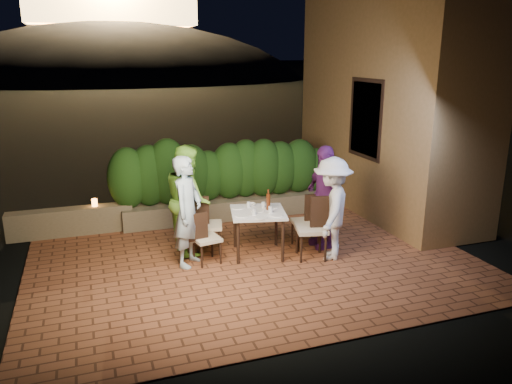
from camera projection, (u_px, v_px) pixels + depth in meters
name	position (u px, v px, depth m)	size (l,w,h in m)	color
ground	(255.00, 263.00, 8.03)	(400.00, 400.00, 0.00)	black
terrace_floor	(246.00, 255.00, 8.50)	(7.00, 6.00, 0.15)	brown
building_wall	(389.00, 90.00, 10.30)	(1.60, 5.00, 5.00)	olive
window_pane	(367.00, 119.00, 9.73)	(0.08, 1.00, 1.40)	black
window_frame	(366.00, 119.00, 9.73)	(0.06, 1.15, 1.55)	black
planter	(228.00, 208.00, 10.13)	(4.20, 0.55, 0.40)	#6F6346
hedge	(227.00, 172.00, 9.92)	(4.00, 0.70, 1.10)	#1A3E10
parapet	(71.00, 221.00, 9.17)	(2.20, 0.30, 0.50)	#6F6346
hill	(119.00, 111.00, 64.35)	(52.00, 40.00, 22.00)	black
dining_table	(258.00, 233.00, 8.23)	(0.87, 0.87, 0.75)	white
plate_nw	(242.00, 216.00, 7.89)	(0.21, 0.21, 0.01)	white
plate_sw	(238.00, 208.00, 8.30)	(0.20, 0.20, 0.01)	white
plate_ne	(276.00, 215.00, 7.92)	(0.23, 0.23, 0.01)	white
plate_se	(272.00, 207.00, 8.34)	(0.22, 0.22, 0.01)	white
plate_centre	(257.00, 210.00, 8.16)	(0.23, 0.23, 0.01)	white
plate_front	(261.00, 218.00, 7.80)	(0.20, 0.20, 0.01)	white
glass_nw	(254.00, 212.00, 7.94)	(0.06, 0.06, 0.11)	silver
glass_sw	(249.00, 205.00, 8.31)	(0.06, 0.06, 0.10)	silver
glass_ne	(270.00, 210.00, 8.01)	(0.07, 0.07, 0.12)	silver
glass_se	(263.00, 205.00, 8.27)	(0.06, 0.06, 0.11)	silver
beer_bottle	(268.00, 200.00, 8.17)	(0.07, 0.07, 0.35)	#50210D
bowl	(251.00, 204.00, 8.43)	(0.15, 0.15, 0.04)	white
chair_left_front	(207.00, 237.00, 7.89)	(0.39, 0.39, 0.85)	black
chair_left_back	(208.00, 224.00, 8.34)	(0.45, 0.45, 0.97)	black
chair_right_front	(311.00, 227.00, 8.05)	(0.48, 0.48, 1.04)	black
chair_right_back	(306.00, 221.00, 8.52)	(0.43, 0.43, 0.94)	black
diner_blue	(188.00, 211.00, 7.71)	(0.64, 0.42, 1.75)	#A4C3D2
diner_green	(188.00, 199.00, 8.25)	(0.88, 0.69, 1.82)	#8ADB44
diner_white	(332.00, 209.00, 7.98)	(1.08, 0.62, 1.67)	silver
diner_purple	(324.00, 197.00, 8.46)	(1.04, 0.43, 1.77)	#63246D
parapet_lamp	(95.00, 203.00, 9.22)	(0.10, 0.10, 0.14)	orange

